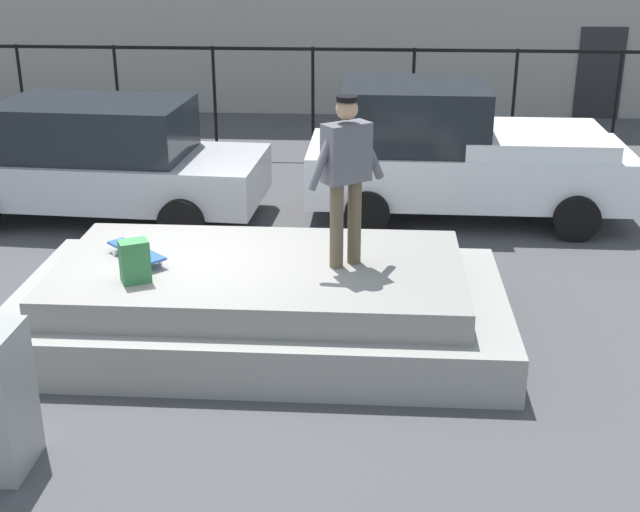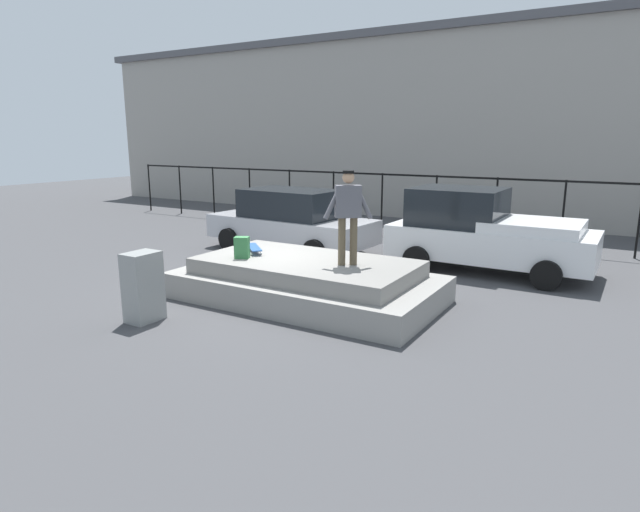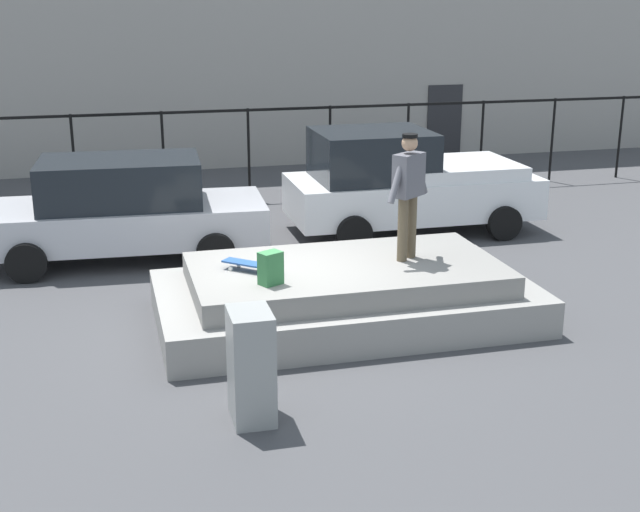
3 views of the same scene
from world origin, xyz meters
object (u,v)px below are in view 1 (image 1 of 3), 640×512
Objects in this scene: backpack at (135,261)px; car_silver_sedan_near at (99,160)px; skateboarder at (346,169)px; car_white_pickup_mid at (456,152)px; skateboard at (136,251)px.

backpack is 4.59m from car_silver_sedan_near.
skateboarder is at bearing 169.80° from backpack.
skateboarder is 0.38× the size of car_white_pickup_mid.
backpack is 0.09× the size of car_white_pickup_mid.
skateboard is (-2.19, -0.02, -0.93)m from skateboarder.
skateboard is 1.76× the size of backpack.
skateboarder is 2.38m from skateboard.
skateboard is 0.59m from backpack.
car_silver_sedan_near is (-1.70, 4.26, -0.15)m from backpack.
car_white_pickup_mid is at bearing 70.28° from skateboarder.
backpack is 0.09× the size of car_silver_sedan_near.
skateboard is at bearing -101.78° from backpack.
car_silver_sedan_near is 1.05× the size of car_white_pickup_mid.
backpack is 5.89m from car_white_pickup_mid.
car_silver_sedan_near is (-3.75, 3.67, -0.96)m from skateboarder.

